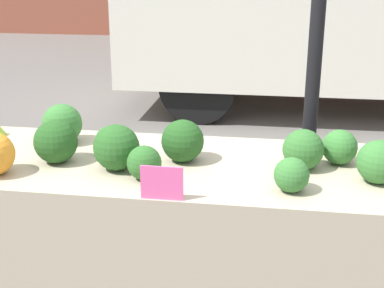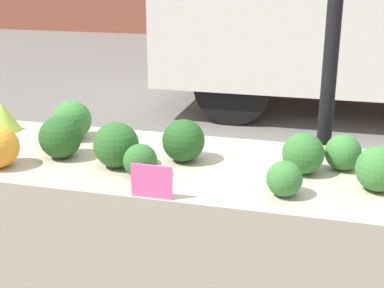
# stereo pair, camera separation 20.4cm
# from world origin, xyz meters

# --- Properties ---
(tent_pole) EXTENTS (0.07, 0.07, 2.35)m
(tent_pole) POSITION_xyz_m (0.48, 0.67, 1.17)
(tent_pole) COLOR black
(tent_pole) RESTS_ON ground_plane
(market_table) EXTENTS (2.16, 0.71, 0.83)m
(market_table) POSITION_xyz_m (0.00, -0.06, 0.72)
(market_table) COLOR tan
(market_table) RESTS_ON ground_plane
(romanesco_head) EXTENTS (0.16, 0.16, 0.13)m
(romanesco_head) POSITION_xyz_m (-0.95, 0.20, 0.89)
(romanesco_head) COLOR #93B238
(romanesco_head) RESTS_ON market_table
(broccoli_head_0) EXTENTS (0.14, 0.14, 0.14)m
(broccoli_head_0) POSITION_xyz_m (0.56, 0.09, 0.89)
(broccoli_head_0) COLOR #387533
(broccoli_head_0) RESTS_ON market_table
(broccoli_head_1) EXTENTS (0.11, 0.11, 0.11)m
(broccoli_head_1) POSITION_xyz_m (-0.35, 0.08, 0.88)
(broccoli_head_1) COLOR #336B2D
(broccoli_head_1) RESTS_ON market_table
(broccoli_head_2) EXTENTS (0.12, 0.12, 0.12)m
(broccoli_head_2) POSITION_xyz_m (-0.14, -0.18, 0.89)
(broccoli_head_2) COLOR #2D6628
(broccoli_head_2) RESTS_ON market_table
(broccoli_head_3) EXTENTS (0.15, 0.15, 0.15)m
(broccoli_head_3) POSITION_xyz_m (0.42, 0.01, 0.90)
(broccoli_head_3) COLOR #336B2D
(broccoli_head_3) RESTS_ON market_table
(broccoli_head_4) EXTENTS (0.17, 0.17, 0.17)m
(broccoli_head_4) POSITION_xyz_m (-0.27, -0.10, 0.91)
(broccoli_head_4) COLOR #285B23
(broccoli_head_4) RESTS_ON market_table
(broccoli_head_5) EXTENTS (0.17, 0.17, 0.17)m
(broccoli_head_5) POSITION_xyz_m (-0.04, 0.02, 0.91)
(broccoli_head_5) COLOR #23511E
(broccoli_head_5) RESTS_ON market_table
(broccoli_head_6) EXTENTS (0.17, 0.17, 0.17)m
(broccoli_head_6) POSITION_xyz_m (-0.59, 0.17, 0.91)
(broccoli_head_6) COLOR #387533
(broccoli_head_6) RESTS_ON market_table
(broccoli_head_7) EXTENTS (0.16, 0.16, 0.16)m
(broccoli_head_7) POSITION_xyz_m (0.67, -0.09, 0.90)
(broccoli_head_7) COLOR #387533
(broccoli_head_7) RESTS_ON market_table
(broccoli_head_8) EXTENTS (0.17, 0.17, 0.17)m
(broccoli_head_8) POSITION_xyz_m (-0.52, -0.07, 0.91)
(broccoli_head_8) COLOR #23511E
(broccoli_head_8) RESTS_ON market_table
(broccoli_head_9) EXTENTS (0.12, 0.12, 0.12)m
(broccoli_head_9) POSITION_xyz_m (0.37, -0.21, 0.89)
(broccoli_head_9) COLOR #387533
(broccoli_head_9) RESTS_ON market_table
(price_sign) EXTENTS (0.14, 0.01, 0.12)m
(price_sign) POSITION_xyz_m (-0.05, -0.34, 0.88)
(price_sign) COLOR #F45B9E
(price_sign) RESTS_ON market_table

